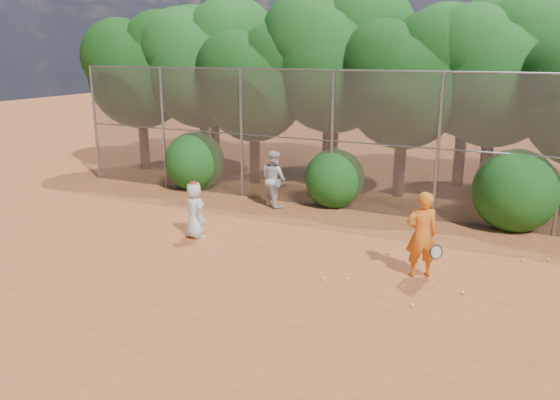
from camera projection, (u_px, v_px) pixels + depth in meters
The scene contains 24 objects.
ground at pixel (271, 291), 10.66m from camera, with size 80.00×80.00×0.00m, color #AB5426.
fence_back at pixel (361, 141), 15.38m from camera, with size 20.05×0.09×4.03m.
tree_0 at pixel (141, 66), 20.52m from camera, with size 4.38×3.81×6.00m.
tree_1 at pixel (204, 60), 19.86m from camera, with size 4.64×4.03×6.35m.
tree_2 at pixel (256, 79), 18.36m from camera, with size 3.99×3.47×5.47m.
tree_3 at pixel (337, 54), 17.98m from camera, with size 4.89×4.26×6.70m.
tree_4 at pixel (407, 76), 16.59m from camera, with size 4.19×3.64×5.73m.
tree_5 at pixel (498, 67), 16.18m from camera, with size 4.51×3.92×6.17m.
tree_9 at pixel (214, 55), 22.23m from camera, with size 4.83×4.20×6.62m.
tree_10 at pixel (332, 47), 20.25m from camera, with size 5.15×4.48×7.06m.
tree_11 at pixel (470, 62), 17.95m from camera, with size 4.64×4.03×6.35m.
bush_0 at pixel (195, 159), 18.36m from camera, with size 2.00×2.00×2.00m, color #124B13.
bush_1 at pixel (335, 176), 16.32m from camera, with size 1.80×1.80×1.80m, color #124B13.
bush_2 at pixel (516, 187), 14.19m from camera, with size 2.20×2.20×2.20m, color #124B13.
player_yellow at pixel (422, 235), 11.13m from camera, with size 0.88×0.72×1.81m.
player_teen at pixel (195, 210), 13.52m from camera, with size 0.82×0.74×1.44m.
player_white at pixel (274, 179), 16.20m from camera, with size 1.03×0.94×1.70m.
ball_0 at pixel (346, 279), 11.14m from camera, with size 0.07×0.07×0.07m, color #DBEE2B.
ball_1 at pixel (523, 260), 12.12m from camera, with size 0.07×0.07×0.07m, color #DBEE2B.
ball_2 at pixel (412, 305), 9.99m from camera, with size 0.07×0.07×0.07m, color #DBEE2B.
ball_3 at pixel (463, 293), 10.49m from camera, with size 0.07×0.07×0.07m, color #DBEE2B.
ball_4 at pixel (323, 278), 11.15m from camera, with size 0.07×0.07×0.07m, color #DBEE2B.
ball_5 at pixel (549, 260), 12.14m from camera, with size 0.07×0.07×0.07m, color #DBEE2B.
ball_6 at pixel (389, 253), 12.54m from camera, with size 0.07×0.07×0.07m, color #DBEE2B.
Camera 1 is at (4.37, -8.77, 4.56)m, focal length 35.00 mm.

